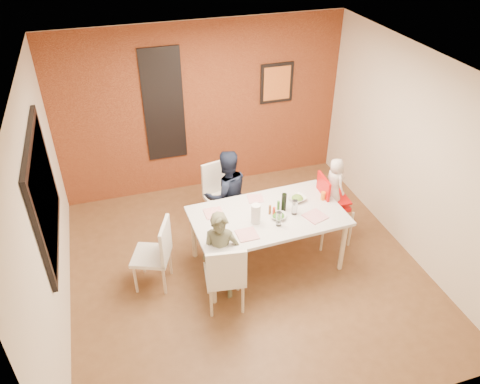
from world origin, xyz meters
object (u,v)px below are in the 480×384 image
object	(u,v)px
chair_near	(225,275)
child_near	(221,257)
chair_far	(221,192)
child_far	(227,195)
paper_towel_roll	(256,214)
high_chair	(330,203)
wine_bottle	(284,202)
dining_table	(268,219)
chair_left	(157,251)
toddler	(335,182)

from	to	relation	value
chair_near	child_near	distance (m)	0.25
chair_far	child_near	size ratio (longest dim) A/B	0.83
child_far	paper_towel_roll	size ratio (longest dim) A/B	5.16
high_chair	child_far	size ratio (longest dim) A/B	0.80
chair_far	child_near	distance (m)	1.45
paper_towel_roll	chair_near	bearing A→B (deg)	-135.98
wine_bottle	dining_table	bearing A→B (deg)	-171.68
chair_near	chair_far	size ratio (longest dim) A/B	0.98
chair_far	chair_left	world-z (taller)	chair_far
child_near	child_far	size ratio (longest dim) A/B	0.90
dining_table	toddler	xyz separation A→B (m)	(1.01, 0.20, 0.25)
child_far	wine_bottle	world-z (taller)	child_far
chair_far	child_far	size ratio (longest dim) A/B	0.75
high_chair	dining_table	bearing A→B (deg)	104.14
chair_near	chair_left	xyz separation A→B (m)	(-0.68, 0.65, -0.02)
toddler	wine_bottle	bearing A→B (deg)	93.84
wine_bottle	toddler	bearing A→B (deg)	11.82
high_chair	child_near	xyz separation A→B (m)	(-1.71, -0.58, -0.04)
child_near	child_far	bearing A→B (deg)	89.62
dining_table	child_near	distance (m)	0.83
chair_far	child_far	world-z (taller)	child_far
chair_left	child_far	distance (m)	1.33
chair_near	high_chair	world-z (taller)	high_chair
dining_table	child_far	bearing A→B (deg)	112.89
chair_left	wine_bottle	world-z (taller)	wine_bottle
wine_bottle	child_far	bearing A→B (deg)	126.51
high_chair	paper_towel_roll	bearing A→B (deg)	107.03
chair_far	wine_bottle	world-z (taller)	wine_bottle
chair_near	chair_far	world-z (taller)	chair_far
dining_table	wine_bottle	size ratio (longest dim) A/B	7.92
chair_left	child_far	xyz separation A→B (m)	(1.10, 0.74, 0.14)
chair_left	paper_towel_roll	size ratio (longest dim) A/B	3.67
chair_left	paper_towel_roll	world-z (taller)	paper_towel_roll
chair_near	paper_towel_roll	bearing A→B (deg)	-127.73
chair_left	wine_bottle	size ratio (longest dim) A/B	3.85
wine_bottle	paper_towel_roll	size ratio (longest dim) A/B	0.95
high_chair	child_near	distance (m)	1.80
chair_near	paper_towel_roll	distance (m)	0.84
dining_table	chair_far	world-z (taller)	chair_far
child_near	paper_towel_roll	bearing A→B (deg)	46.42
chair_far	chair_near	bearing A→B (deg)	-115.66
toddler	chair_near	bearing A→B (deg)	107.17
high_chair	child_far	world-z (taller)	child_far
wine_bottle	chair_left	bearing A→B (deg)	-179.91
chair_near	paper_towel_roll	size ratio (longest dim) A/B	3.77
chair_far	wine_bottle	xyz separation A→B (m)	(0.57, -0.99, 0.36)
dining_table	child_far	world-z (taller)	child_far
chair_near	high_chair	xyz separation A→B (m)	(1.72, 0.82, 0.09)
chair_left	wine_bottle	distance (m)	1.69
chair_near	child_far	world-z (taller)	child_far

